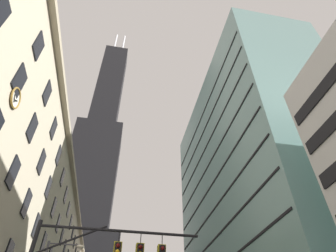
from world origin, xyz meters
TOP-DOWN VIEW (x-y plane):
  - dark_skyscraper at (-15.98, 96.01)m, footprint 29.30×29.30m
  - glass_office_midrise at (18.18, 27.45)m, footprint 14.46×38.32m

SIDE VIEW (x-z plane):
  - glass_office_midrise at x=18.18m, z-range 0.00..46.84m
  - dark_skyscraper at x=-15.98m, z-range -36.82..138.03m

